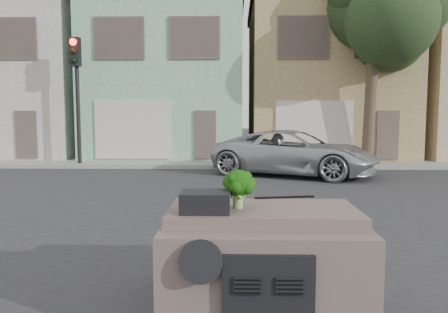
{
  "coord_description": "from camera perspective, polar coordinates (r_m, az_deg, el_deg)",
  "views": [
    {
      "loc": [
        -0.29,
        -7.57,
        2.07
      ],
      "look_at": [
        -0.5,
        0.5,
        1.3
      ],
      "focal_mm": 35.0,
      "sensor_mm": 36.0,
      "label": 1
    }
  ],
  "objects": [
    {
      "name": "ground_plane",
      "position": [
        7.85,
        3.58,
        -9.85
      ],
      "size": [
        120.0,
        120.0,
        0.0
      ],
      "primitive_type": "plane",
      "color": "#303033",
      "rests_on": "ground"
    },
    {
      "name": "sidewalk",
      "position": [
        18.18,
        2.38,
        -0.86
      ],
      "size": [
        40.0,
        3.0,
        0.15
      ],
      "primitive_type": "cube",
      "color": "gray",
      "rests_on": "ground"
    },
    {
      "name": "townhouse_white",
      "position": [
        24.59,
        -24.67,
        8.93
      ],
      "size": [
        7.2,
        8.2,
        7.55
      ],
      "primitive_type": "cube",
      "color": "beige",
      "rests_on": "ground"
    },
    {
      "name": "townhouse_mint",
      "position": [
        22.36,
        -6.89,
        9.78
      ],
      "size": [
        7.2,
        8.2,
        7.55
      ],
      "primitive_type": "cube",
      "color": "#8DC59E",
      "rests_on": "ground"
    },
    {
      "name": "townhouse_tan",
      "position": [
        22.54,
        12.62,
        9.66
      ],
      "size": [
        7.2,
        8.2,
        7.55
      ],
      "primitive_type": "cube",
      "color": "tan",
      "rests_on": "ground"
    },
    {
      "name": "silver_pickup",
      "position": [
        15.26,
        9.14,
        -2.41
      ],
      "size": [
        6.15,
        4.65,
        1.55
      ],
      "primitive_type": "imported",
      "rotation": [
        0.0,
        0.0,
        1.14
      ],
      "color": "#ADB0B4",
      "rests_on": "ground"
    },
    {
      "name": "traffic_signal",
      "position": [
        18.17,
        -18.65,
        6.68
      ],
      "size": [
        0.4,
        0.4,
        5.1
      ],
      "primitive_type": "cube",
      "color": "black",
      "rests_on": "ground"
    },
    {
      "name": "tree_near",
      "position": [
        18.28,
        18.7,
        12.02
      ],
      "size": [
        4.4,
        4.0,
        8.5
      ],
      "primitive_type": "cube",
      "color": "#243A1B",
      "rests_on": "ground"
    },
    {
      "name": "car_dashboard",
      "position": [
        4.82,
        4.96,
        -12.83
      ],
      "size": [
        2.0,
        1.8,
        1.12
      ],
      "primitive_type": "cube",
      "color": "#66554F",
      "rests_on": "ground"
    },
    {
      "name": "instrument_hump",
      "position": [
        4.31,
        -2.45,
        -5.93
      ],
      "size": [
        0.48,
        0.38,
        0.2
      ],
      "primitive_type": "cube",
      "color": "black",
      "rests_on": "car_dashboard"
    },
    {
      "name": "wiper_arm",
      "position": [
        5.07,
        7.92,
        -5.28
      ],
      "size": [
        0.69,
        0.15,
        0.02
      ],
      "primitive_type": "cube",
      "rotation": [
        0.0,
        0.0,
        0.17
      ],
      "color": "black",
      "rests_on": "car_dashboard"
    },
    {
      "name": "broccoli",
      "position": [
        4.46,
        1.83,
        -4.18
      ],
      "size": [
        0.42,
        0.42,
        0.41
      ],
      "primitive_type": "cube",
      "rotation": [
        0.0,
        0.0,
        5.94
      ],
      "color": "#103A08",
      "rests_on": "car_dashboard"
    }
  ]
}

